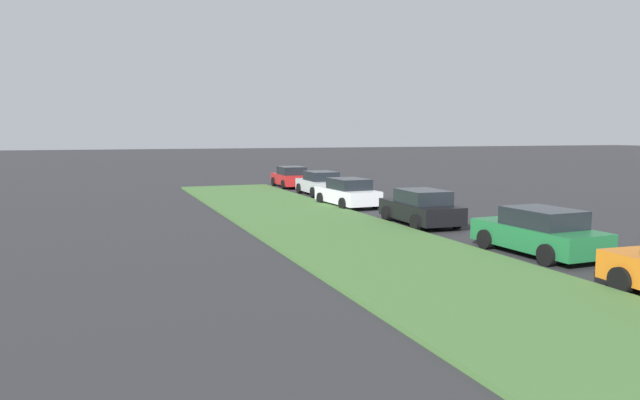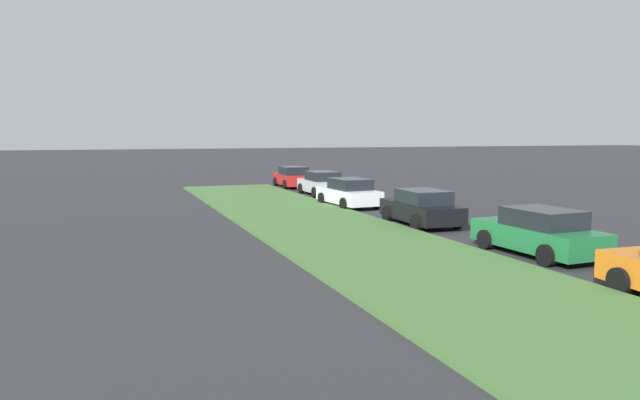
% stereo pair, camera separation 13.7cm
% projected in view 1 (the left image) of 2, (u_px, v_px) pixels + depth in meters
% --- Properties ---
extents(grass_median, '(60.00, 6.00, 0.12)m').
position_uv_depth(grass_median, '(492.00, 297.00, 13.24)').
color(grass_median, '#477238').
rests_on(grass_median, ground).
extents(parked_car_green, '(4.36, 2.13, 1.47)m').
position_uv_depth(parked_car_green, '(539.00, 232.00, 18.00)').
color(parked_car_green, '#1E6B38').
rests_on(parked_car_green, ground).
extents(parked_car_black, '(4.37, 2.16, 1.47)m').
position_uv_depth(parked_car_black, '(421.00, 208.00, 23.98)').
color(parked_car_black, black).
rests_on(parked_car_black, ground).
extents(parked_car_white, '(4.39, 2.20, 1.47)m').
position_uv_depth(parked_car_white, '(348.00, 193.00, 30.02)').
color(parked_car_white, silver).
rests_on(parked_car_white, ground).
extents(parked_car_silver, '(4.33, 2.09, 1.47)m').
position_uv_depth(parked_car_silver, '(320.00, 184.00, 35.66)').
color(parked_car_silver, '#B2B5BA').
rests_on(parked_car_silver, ground).
extents(parked_car_red, '(4.36, 2.13, 1.47)m').
position_uv_depth(parked_car_red, '(291.00, 177.00, 40.97)').
color(parked_car_red, red).
rests_on(parked_car_red, ground).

